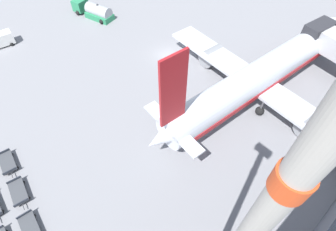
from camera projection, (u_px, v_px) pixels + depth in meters
ground_plane at (168, 55)px, 43.13m from camera, size 500.00×500.00×0.00m
airplane at (261, 76)px, 35.17m from camera, size 31.47×37.67×13.77m
fuel_tanker_primary at (95, 11)px, 49.96m from camera, size 8.83×4.96×2.88m
baggage_dolly_row_mid_a_col_a at (7, 163)px, 29.75m from camera, size 3.84×1.85×0.92m
baggage_dolly_row_mid_a_col_b at (18, 192)px, 27.50m from camera, size 3.85×1.89×0.92m
baggage_dolly_row_mid_a_col_c at (30, 228)px, 25.18m from camera, size 3.83×1.79×0.92m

